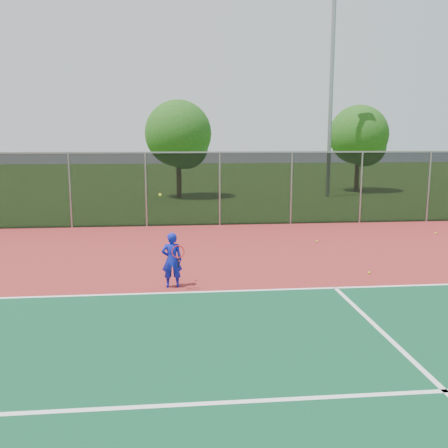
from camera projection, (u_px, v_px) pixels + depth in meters
name	position (u px, v px, depth m)	size (l,w,h in m)	color
ground	(280.00, 342.00, 8.98)	(120.00, 120.00, 0.00)	#2C5117
court_apron	(261.00, 305.00, 10.94)	(30.00, 20.00, 0.02)	maroon
court_lines	(441.00, 387.00, 7.32)	(22.10, 13.05, 0.00)	white
fence_back	(220.00, 188.00, 20.46)	(30.00, 0.06, 3.03)	black
tennis_player	(172.00, 260.00, 12.10)	(0.59, 0.58, 2.30)	#1218A9
practice_ball_0	(317.00, 241.00, 17.38)	(0.07, 0.07, 0.07)	#D6E71A
practice_ball_1	(369.00, 273.00, 13.36)	(0.07, 0.07, 0.07)	#D6E71A
practice_ball_4	(436.00, 233.00, 18.82)	(0.07, 0.07, 0.07)	#D6E71A
floodlight_n	(332.00, 81.00, 29.38)	(0.90, 0.40, 12.20)	gray
tree_back_left	(180.00, 137.00, 29.47)	(3.94, 3.94, 5.79)	#352413
tree_back_mid	(360.00, 138.00, 32.82)	(3.88, 3.88, 5.70)	#352413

